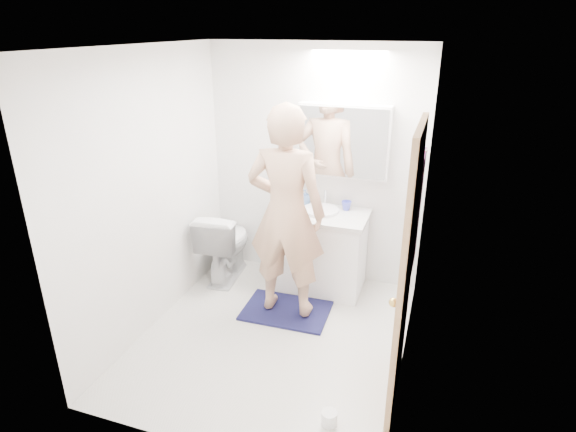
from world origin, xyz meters
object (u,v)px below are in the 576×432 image
at_px(medicine_cabinet, 344,141).
at_px(toothbrush_cup, 346,206).
at_px(soap_bottle_b, 305,197).
at_px(vanity_cabinet, 319,252).
at_px(soap_bottle_a, 298,194).
at_px(person, 286,213).
at_px(toilet, 225,244).
at_px(toilet_paper_roll, 329,418).

height_order(medicine_cabinet, toothbrush_cup, medicine_cabinet).
bearing_deg(soap_bottle_b, vanity_cabinet, -41.60).
bearing_deg(toothbrush_cup, soap_bottle_a, -178.86).
distance_m(person, soap_bottle_a, 0.73).
height_order(person, toothbrush_cup, person).
bearing_deg(toilet, soap_bottle_a, -164.63).
xyz_separation_m(person, soap_bottle_b, (-0.05, 0.75, -0.11)).
relative_size(medicine_cabinet, toothbrush_cup, 8.93).
relative_size(medicine_cabinet, person, 0.46).
distance_m(soap_bottle_a, toilet_paper_roll, 2.26).
bearing_deg(person, medicine_cabinet, -113.56).
relative_size(soap_bottle_a, toothbrush_cup, 2.29).
relative_size(toilet, toilet_paper_roll, 7.02).
xyz_separation_m(soap_bottle_b, toilet_paper_roll, (0.77, -1.94, -0.85)).
height_order(toilet, toothbrush_cup, toothbrush_cup).
relative_size(person, soap_bottle_a, 8.52).
xyz_separation_m(toothbrush_cup, toilet_paper_roll, (0.33, -1.92, -0.82)).
relative_size(soap_bottle_b, toilet_paper_roll, 1.46).
bearing_deg(medicine_cabinet, toilet, -164.24).
distance_m(soap_bottle_b, toilet_paper_roll, 2.25).
bearing_deg(toilet_paper_roll, toothbrush_cup, 99.84).
xyz_separation_m(vanity_cabinet, toilet_paper_roll, (0.56, -1.76, -0.34)).
bearing_deg(toilet, toilet_paper_roll, 128.41).
height_order(soap_bottle_a, soap_bottle_b, soap_bottle_a).
xyz_separation_m(vanity_cabinet, medicine_cabinet, (0.16, 0.21, 1.11)).
relative_size(vanity_cabinet, toothbrush_cup, 9.13).
height_order(soap_bottle_b, toilet_paper_roll, soap_bottle_b).
xyz_separation_m(toilet, soap_bottle_b, (0.79, 0.30, 0.51)).
relative_size(soap_bottle_b, toothbrush_cup, 1.63).
height_order(toilet, soap_bottle_b, soap_bottle_b).
xyz_separation_m(medicine_cabinet, toilet, (-1.15, -0.33, -1.11)).
relative_size(soap_bottle_a, toilet_paper_roll, 2.05).
height_order(medicine_cabinet, toilet, medicine_cabinet).
height_order(vanity_cabinet, soap_bottle_b, soap_bottle_b).
bearing_deg(person, soap_bottle_a, -82.04).
relative_size(medicine_cabinet, toilet_paper_roll, 8.00).
height_order(toilet, person, person).
height_order(vanity_cabinet, soap_bottle_a, soap_bottle_a).
distance_m(toilet, soap_bottle_b, 0.98).
xyz_separation_m(vanity_cabinet, toothbrush_cup, (0.23, 0.16, 0.48)).
distance_m(medicine_cabinet, person, 0.97).
bearing_deg(toothbrush_cup, toilet_paper_roll, -80.16).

